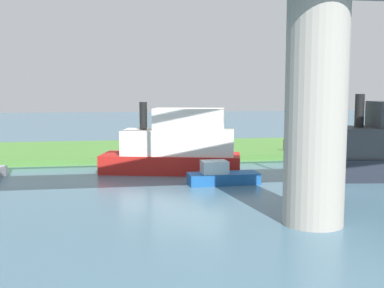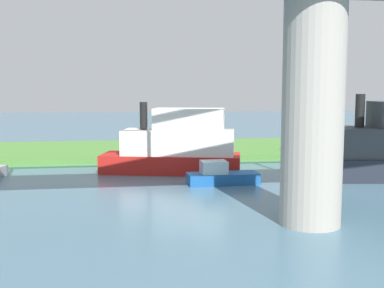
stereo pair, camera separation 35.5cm
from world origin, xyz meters
name	(u,v)px [view 1 (the left image)]	position (x,y,z in m)	size (l,w,h in m)	color
ground_plane	(177,163)	(0.00, 0.00, 0.00)	(160.00, 160.00, 0.00)	#476B7F
grassy_bank	(168,150)	(0.00, -6.00, 0.25)	(80.00, 12.00, 0.50)	#4C8438
bridge_pylon	(316,110)	(-3.49, 16.77, 4.67)	(2.45, 2.45, 9.33)	#9E998E
person_on_bank	(137,147)	(2.93, -0.83, 1.20)	(0.49, 0.49, 1.39)	#2D334C
mooring_post	(284,145)	(-9.05, -1.97, 0.94)	(0.20, 0.20, 0.88)	brown
houseboat_blue	(176,147)	(0.55, 3.86, 1.72)	(9.54, 5.15, 4.64)	red
skiff_small	(221,176)	(-1.58, 8.13, 0.49)	(4.16, 1.63, 1.37)	#195199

